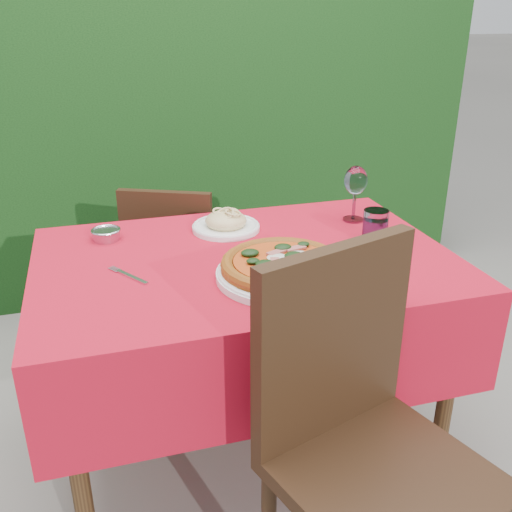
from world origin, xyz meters
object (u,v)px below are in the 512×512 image
object	(u,v)px
chair_near	(360,427)
steel_ramekin	(106,235)
chair_far	(175,265)
pasta_plate	(226,223)
water_glass	(375,227)
fork	(132,277)
wine_glass	(356,183)
pizza_plate	(283,268)

from	to	relation	value
chair_near	steel_ramekin	xyz separation A→B (m)	(-0.51, 0.86, 0.21)
chair_far	pasta_plate	size ratio (longest dim) A/B	3.52
chair_near	chair_far	size ratio (longest dim) A/B	1.20
water_glass	steel_ramekin	world-z (taller)	water_glass
water_glass	chair_near	bearing A→B (deg)	-118.33
pasta_plate	steel_ramekin	size ratio (longest dim) A/B	2.62
chair_near	fork	bearing A→B (deg)	111.61
pasta_plate	steel_ramekin	world-z (taller)	pasta_plate
chair_near	fork	xyz separation A→B (m)	(-0.46, 0.55, 0.19)
wine_glass	fork	distance (m)	0.85
water_glass	fork	distance (m)	0.78
chair_far	pasta_plate	world-z (taller)	pasta_plate
water_glass	wine_glass	distance (m)	0.22
pizza_plate	pasta_plate	distance (m)	0.42
pizza_plate	water_glass	bearing A→B (deg)	25.42
chair_far	pasta_plate	xyz separation A→B (m)	(0.13, -0.39, 0.31)
steel_ramekin	chair_near	bearing A→B (deg)	-59.38
pizza_plate	pasta_plate	bearing A→B (deg)	98.72
chair_far	wine_glass	distance (m)	0.84
pizza_plate	fork	distance (m)	0.43
chair_far	fork	size ratio (longest dim) A/B	4.55
pasta_plate	steel_ramekin	bearing A→B (deg)	176.82
pasta_plate	wine_glass	size ratio (longest dim) A/B	1.16
pizza_plate	wine_glass	bearing A→B (deg)	43.89
water_glass	steel_ramekin	distance (m)	0.88
pasta_plate	wine_glass	bearing A→B (deg)	-4.36
water_glass	fork	size ratio (longest dim) A/B	0.60
chair_near	pasta_plate	bearing A→B (deg)	79.42
pasta_plate	fork	distance (m)	0.45
fork	chair_near	bearing A→B (deg)	-82.81
pasta_plate	steel_ramekin	distance (m)	0.40
chair_near	pasta_plate	distance (m)	0.87
chair_far	wine_glass	size ratio (longest dim) A/B	4.07
wine_glass	steel_ramekin	bearing A→B (deg)	176.19
pizza_plate	water_glass	size ratio (longest dim) A/B	3.53
chair_far	pizza_plate	distance (m)	0.88
pasta_plate	chair_near	bearing A→B (deg)	-82.34
pasta_plate	fork	size ratio (longest dim) A/B	1.29
chair_far	pizza_plate	bearing A→B (deg)	128.34
chair_near	steel_ramekin	world-z (taller)	chair_near
chair_far	steel_ramekin	xyz separation A→B (m)	(-0.27, -0.36, 0.30)
wine_glass	pasta_plate	bearing A→B (deg)	175.64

